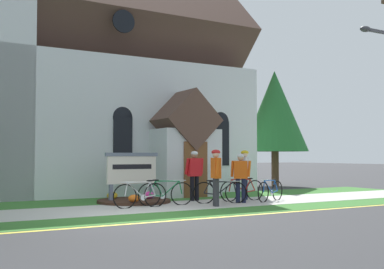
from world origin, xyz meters
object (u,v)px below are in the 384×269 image
object	(u,v)px
cyclist_in_white_jersey	(194,171)
cyclist_in_red_jersey	(245,170)
bicycle_green	(220,192)
bicycle_blue	(242,190)
church_sign	(132,170)
bicycle_orange	(141,195)
bicycle_yellow	(166,193)
cyclist_in_green_jersey	(241,174)
cyclist_in_blue_jersey	(216,173)
roadside_conifer	(275,111)
bicycle_white	(271,191)

from	to	relation	value
cyclist_in_white_jersey	cyclist_in_red_jersey	distance (m)	1.89
bicycle_green	bicycle_blue	bearing A→B (deg)	17.92
church_sign	bicycle_orange	size ratio (longest dim) A/B	1.09
bicycle_green	bicycle_orange	size ratio (longest dim) A/B	0.96
bicycle_yellow	cyclist_in_green_jersey	size ratio (longest dim) A/B	1.09
church_sign	bicycle_yellow	world-z (taller)	church_sign
cyclist_in_blue_jersey	cyclist_in_white_jersey	bearing A→B (deg)	80.90
bicycle_orange	cyclist_in_white_jersey	bearing A→B (deg)	23.65
bicycle_blue	roadside_conifer	bearing A→B (deg)	43.16
roadside_conifer	bicycle_orange	bearing A→B (deg)	-149.04
cyclist_in_green_jersey	cyclist_in_blue_jersey	size ratio (longest dim) A/B	0.93
bicycle_green	bicycle_white	size ratio (longest dim) A/B	1.06
bicycle_green	cyclist_in_white_jersey	xyz separation A→B (m)	(-0.29, 1.18, 0.65)
bicycle_yellow	bicycle_white	distance (m)	3.83
bicycle_blue	cyclist_in_green_jersey	size ratio (longest dim) A/B	1.10
bicycle_white	roadside_conifer	xyz separation A→B (m)	(5.38, 6.36, 3.51)
cyclist_in_green_jersey	cyclist_in_red_jersey	xyz separation A→B (m)	(0.85, 0.95, 0.10)
church_sign	bicycle_yellow	xyz separation A→B (m)	(0.49, -1.60, -0.70)
bicycle_orange	roadside_conifer	xyz separation A→B (m)	(10.12, 6.07, 3.49)
church_sign	bicycle_blue	bearing A→B (deg)	-23.20
cyclist_in_white_jersey	cyclist_in_blue_jersey	xyz separation A→B (m)	(-0.30, -1.88, 0.02)
bicycle_yellow	bicycle_orange	xyz separation A→B (m)	(-0.94, -0.19, 0.00)
bicycle_green	bicycle_white	distance (m)	1.96
bicycle_blue	bicycle_green	size ratio (longest dim) A/B	1.08
cyclist_in_green_jersey	cyclist_in_red_jersey	bearing A→B (deg)	48.16
bicycle_white	bicycle_orange	size ratio (longest dim) A/B	0.91
bicycle_yellow	cyclist_in_red_jersey	bearing A→B (deg)	7.97
bicycle_orange	cyclist_in_blue_jersey	distance (m)	2.42
cyclist_in_green_jersey	roadside_conifer	xyz separation A→B (m)	(6.64, 6.36, 2.93)
cyclist_in_green_jersey	roadside_conifer	world-z (taller)	roadside_conifer
cyclist_in_red_jersey	bicycle_white	bearing A→B (deg)	-67.42
bicycle_orange	cyclist_in_blue_jersey	world-z (taller)	cyclist_in_blue_jersey
bicycle_yellow	bicycle_orange	bearing A→B (deg)	-168.37
bicycle_white	bicycle_orange	world-z (taller)	bicycle_orange
bicycle_green	cyclist_in_red_jersey	world-z (taller)	cyclist_in_red_jersey
cyclist_in_red_jersey	cyclist_in_blue_jersey	xyz separation A→B (m)	(-2.14, -1.46, -0.00)
bicycle_orange	cyclist_in_white_jersey	distance (m)	2.79
bicycle_orange	bicycle_yellow	bearing A→B (deg)	11.63
cyclist_in_red_jersey	cyclist_in_green_jersey	bearing A→B (deg)	-131.84
roadside_conifer	cyclist_in_blue_jersey	bearing A→B (deg)	-139.13
bicycle_orange	bicycle_white	bearing A→B (deg)	-3.48
bicycle_blue	bicycle_white	world-z (taller)	bicycle_blue
bicycle_yellow	bicycle_green	distance (m)	1.87
bicycle_yellow	cyclist_in_red_jersey	xyz separation A→B (m)	(3.40, 0.48, 0.66)
bicycle_white	cyclist_in_green_jersey	size ratio (longest dim) A/B	0.97
bicycle_blue	cyclist_in_blue_jersey	distance (m)	2.17
cyclist_in_blue_jersey	bicycle_orange	bearing A→B (deg)	160.21
bicycle_orange	cyclist_in_green_jersey	distance (m)	3.54
bicycle_yellow	bicycle_white	world-z (taller)	bicycle_yellow
bicycle_white	cyclist_in_green_jersey	xyz separation A→B (m)	(-1.25, 0.00, 0.59)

